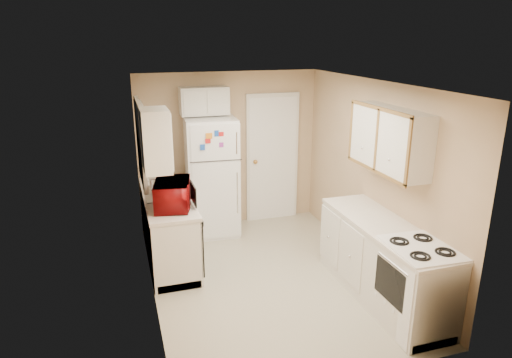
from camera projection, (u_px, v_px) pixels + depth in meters
name	position (u px, v px, depth m)	size (l,w,h in m)	color
floor	(268.00, 278.00, 5.73)	(3.80, 3.80, 0.00)	beige
ceiling	(270.00, 84.00, 5.01)	(3.80, 3.80, 0.00)	white
wall_left	(147.00, 199.00, 4.97)	(3.80, 3.80, 0.00)	tan
wall_right	(373.00, 177.00, 5.77)	(3.80, 3.80, 0.00)	tan
wall_back	(229.00, 150.00, 7.10)	(2.80, 2.80, 0.00)	tan
wall_front	(346.00, 259.00, 3.64)	(2.80, 2.80, 0.00)	tan
left_counter	(169.00, 228.00, 6.10)	(0.60, 1.80, 0.90)	silver
dishwasher	(198.00, 240.00, 5.62)	(0.03, 0.58, 0.72)	black
sink	(166.00, 195.00, 6.11)	(0.54, 0.74, 0.16)	gray
microwave	(173.00, 196.00, 5.53)	(0.33, 0.60, 0.40)	#970C0E
soap_bottle	(159.00, 177.00, 6.45)	(0.07, 0.08, 0.17)	beige
window_blinds	(142.00, 143.00, 5.82)	(0.10, 0.98, 1.08)	silver
upper_cabinet_left	(156.00, 140.00, 5.03)	(0.30, 0.45, 0.70)	silver
refrigerator	(212.00, 177.00, 6.81)	(0.73, 0.71, 1.78)	white
cabinet_over_fridge	(204.00, 101.00, 6.61)	(0.70, 0.30, 0.40)	silver
interior_door	(272.00, 158.00, 7.31)	(0.86, 0.06, 2.08)	white
right_counter	(382.00, 262.00, 5.18)	(0.60, 2.00, 0.90)	silver
stove	(417.00, 289.00, 4.63)	(0.60, 0.74, 0.90)	white
upper_cabinet_right	(389.00, 139.00, 5.09)	(0.30, 1.20, 0.70)	silver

